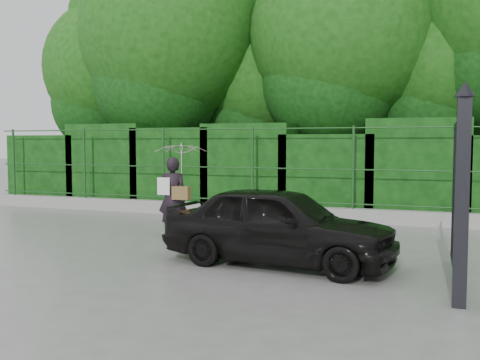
% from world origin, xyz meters
% --- Properties ---
extents(ground, '(80.00, 80.00, 0.00)m').
position_xyz_m(ground, '(0.00, 0.00, 0.00)').
color(ground, gray).
extents(kerb, '(14.00, 0.25, 0.30)m').
position_xyz_m(kerb, '(0.00, 4.50, 0.15)').
color(kerb, '#9E9E99').
rests_on(kerb, ground).
extents(fence, '(14.13, 0.06, 1.80)m').
position_xyz_m(fence, '(0.22, 4.50, 1.20)').
color(fence, '#1D491E').
rests_on(fence, kerb).
extents(hedge, '(14.20, 1.20, 2.27)m').
position_xyz_m(hedge, '(-0.04, 5.50, 1.04)').
color(hedge, black).
rests_on(hedge, ground).
extents(trees, '(17.10, 6.15, 8.08)m').
position_xyz_m(trees, '(1.14, 7.74, 4.62)').
color(trees, black).
rests_on(trees, ground).
extents(gate, '(0.22, 2.33, 2.36)m').
position_xyz_m(gate, '(4.60, -0.72, 1.19)').
color(gate, black).
rests_on(gate, ground).
extents(woman, '(0.97, 0.99, 1.74)m').
position_xyz_m(woman, '(-0.07, 1.65, 1.15)').
color(woman, black).
rests_on(woman, ground).
extents(car, '(3.45, 1.72, 1.13)m').
position_xyz_m(car, '(2.28, 0.07, 0.57)').
color(car, black).
rests_on(car, ground).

